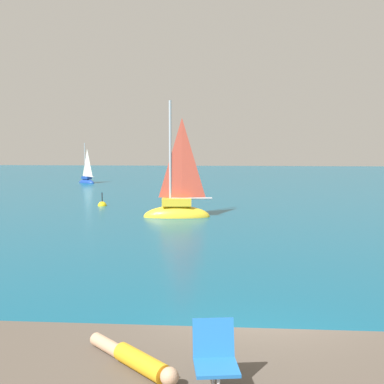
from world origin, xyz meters
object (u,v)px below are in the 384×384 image
(sailboat_near, at_px, (177,210))
(person_sunbather, at_px, (135,360))
(sailboat_far, at_px, (87,181))
(marker_buoy, at_px, (102,206))
(beach_chair, at_px, (215,354))

(sailboat_near, bearing_deg, person_sunbather, 89.58)
(sailboat_near, bearing_deg, sailboat_far, -67.76)
(sailboat_near, xyz_separation_m, marker_buoy, (-5.23, 4.35, -0.36))
(beach_chair, bearing_deg, marker_buoy, -171.28)
(sailboat_far, distance_m, person_sunbather, 44.49)
(sailboat_far, distance_m, beach_chair, 45.28)
(sailboat_near, height_order, beach_chair, sailboat_near)
(sailboat_far, height_order, marker_buoy, sailboat_far)
(beach_chair, bearing_deg, sailboat_near, 178.53)
(sailboat_near, bearing_deg, beach_chair, 92.24)
(sailboat_far, relative_size, person_sunbather, 3.25)
(sailboat_near, distance_m, beach_chair, 20.84)
(person_sunbather, bearing_deg, beach_chair, -162.40)
(person_sunbather, height_order, beach_chair, beach_chair)
(beach_chair, bearing_deg, person_sunbather, -125.24)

